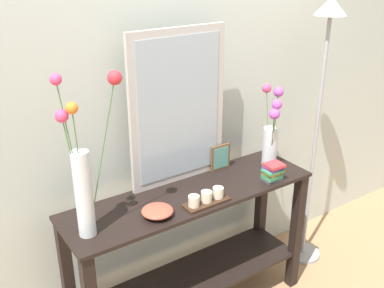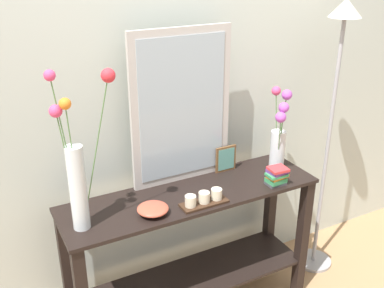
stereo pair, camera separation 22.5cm
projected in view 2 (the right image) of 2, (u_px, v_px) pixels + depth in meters
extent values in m
cube|color=beige|center=(164.00, 75.00, 2.40)|extent=(6.40, 0.08, 2.70)
cube|color=black|center=(192.00, 194.00, 2.37)|extent=(1.38, 0.39, 0.02)
cube|color=black|center=(192.00, 278.00, 2.59)|extent=(1.32, 0.35, 0.02)
cube|color=black|center=(302.00, 239.00, 2.68)|extent=(0.06, 0.06, 0.78)
cube|color=black|center=(68.00, 276.00, 2.38)|extent=(0.06, 0.06, 0.78)
cube|color=black|center=(270.00, 214.00, 2.94)|extent=(0.06, 0.06, 0.78)
cube|color=#B7B2AD|center=(182.00, 108.00, 2.35)|extent=(0.56, 0.03, 0.83)
cube|color=#9EADB7|center=(183.00, 109.00, 2.34)|extent=(0.48, 0.00, 0.75)
cylinder|color=silver|center=(78.00, 188.00, 2.00)|extent=(0.08, 0.08, 0.41)
cylinder|color=#4C753D|center=(68.00, 155.00, 1.92)|extent=(0.07, 0.02, 0.70)
sphere|color=#EA4275|center=(50.00, 75.00, 1.77)|extent=(0.05, 0.05, 0.05)
cylinder|color=#4C753D|center=(70.00, 171.00, 1.95)|extent=(0.06, 0.02, 0.55)
sphere|color=#EA4275|center=(56.00, 111.00, 1.83)|extent=(0.05, 0.05, 0.05)
cylinder|color=#4C753D|center=(96.00, 153.00, 1.96)|extent=(0.15, 0.05, 0.68)
sphere|color=red|center=(108.00, 75.00, 1.84)|extent=(0.06, 0.06, 0.06)
cylinder|color=#4C753D|center=(75.00, 167.00, 1.94)|extent=(0.03, 0.02, 0.58)
sphere|color=orange|center=(65.00, 104.00, 1.81)|extent=(0.05, 0.05, 0.05)
cylinder|color=silver|center=(277.00, 150.00, 2.59)|extent=(0.09, 0.09, 0.23)
cylinder|color=#4C753D|center=(276.00, 128.00, 2.60)|extent=(0.03, 0.09, 0.41)
sphere|color=#EA4275|center=(276.00, 91.00, 2.56)|extent=(0.05, 0.05, 0.05)
cylinder|color=#4C753D|center=(279.00, 142.00, 2.52)|extent=(0.06, 0.07, 0.33)
sphere|color=#B24CB7|center=(281.00, 117.00, 2.41)|extent=(0.06, 0.06, 0.06)
cylinder|color=#4C753D|center=(280.00, 137.00, 2.53)|extent=(0.04, 0.07, 0.37)
sphere|color=#B24CB7|center=(284.00, 108.00, 2.42)|extent=(0.06, 0.06, 0.06)
cylinder|color=#4C753D|center=(281.00, 130.00, 2.56)|extent=(0.03, 0.03, 0.42)
sphere|color=#B24CB7|center=(287.00, 95.00, 2.47)|extent=(0.06, 0.06, 0.06)
cube|color=#382316|center=(204.00, 203.00, 2.26)|extent=(0.24, 0.09, 0.01)
cylinder|color=beige|center=(191.00, 201.00, 2.21)|extent=(0.06, 0.06, 0.05)
cylinder|color=beige|center=(204.00, 197.00, 2.25)|extent=(0.06, 0.06, 0.05)
cylinder|color=beige|center=(217.00, 194.00, 2.28)|extent=(0.06, 0.06, 0.05)
cube|color=brown|center=(226.00, 159.00, 2.57)|extent=(0.13, 0.01, 0.15)
cube|color=#579487|center=(226.00, 159.00, 2.57)|extent=(0.10, 0.00, 0.13)
cylinder|color=#B24C38|center=(153.00, 213.00, 2.18)|extent=(0.06, 0.06, 0.01)
ellipsoid|color=#B24C38|center=(153.00, 209.00, 2.17)|extent=(0.15, 0.15, 0.04)
cube|color=#424247|center=(275.00, 183.00, 2.45)|extent=(0.10, 0.08, 0.01)
cube|color=#388E56|center=(276.00, 180.00, 2.44)|extent=(0.10, 0.08, 0.02)
cube|color=orange|center=(278.00, 176.00, 2.44)|extent=(0.12, 0.08, 0.02)
cube|color=#388E56|center=(277.00, 175.00, 2.42)|extent=(0.11, 0.08, 0.01)
cube|color=#663884|center=(277.00, 171.00, 2.42)|extent=(0.10, 0.09, 0.02)
cube|color=#C63338|center=(278.00, 169.00, 2.41)|extent=(0.10, 0.09, 0.01)
cylinder|color=#9E9EA3|center=(313.00, 260.00, 3.10)|extent=(0.24, 0.24, 0.02)
cylinder|color=#9E9EA3|center=(327.00, 152.00, 2.77)|extent=(0.02, 0.02, 1.61)
cone|color=beige|center=(346.00, 8.00, 2.43)|extent=(0.18, 0.18, 0.10)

